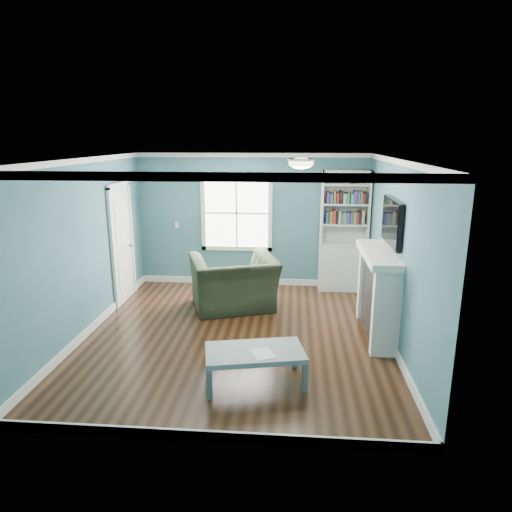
{
  "coord_description": "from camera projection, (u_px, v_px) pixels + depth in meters",
  "views": [
    {
      "loc": [
        0.81,
        -6.29,
        2.88
      ],
      "look_at": [
        0.25,
        0.4,
        1.13
      ],
      "focal_mm": 32.0,
      "sensor_mm": 36.0,
      "label": 1
    }
  ],
  "objects": [
    {
      "name": "tv",
      "position": [
        392.0,
        222.0,
        6.44
      ],
      "size": [
        0.06,
        1.1,
        0.65
      ],
      "primitive_type": "cube",
      "color": "black",
      "rests_on": "fireplace"
    },
    {
      "name": "light_switch",
      "position": [
        177.0,
        225.0,
        9.07
      ],
      "size": [
        0.08,
        0.01,
        0.12
      ],
      "primitive_type": "cube",
      "color": "white",
      "rests_on": "room_walls"
    },
    {
      "name": "trim",
      "position": [
        236.0,
        256.0,
        6.54
      ],
      "size": [
        4.5,
        5.0,
        2.6
      ],
      "color": "white",
      "rests_on": "ground"
    },
    {
      "name": "fireplace",
      "position": [
        378.0,
        295.0,
        6.72
      ],
      "size": [
        0.44,
        1.58,
        1.3
      ],
      "color": "black",
      "rests_on": "ground"
    },
    {
      "name": "ceiling_fixture",
      "position": [
        301.0,
        163.0,
        6.24
      ],
      "size": [
        0.38,
        0.38,
        0.15
      ],
      "color": "white",
      "rests_on": "room_walls"
    },
    {
      "name": "bookshelf",
      "position": [
        343.0,
        243.0,
        8.7
      ],
      "size": [
        0.9,
        0.35,
        2.31
      ],
      "color": "silver",
      "rests_on": "ground"
    },
    {
      "name": "recliner",
      "position": [
        234.0,
        274.0,
        7.82
      ],
      "size": [
        1.61,
        1.31,
        1.22
      ],
      "primitive_type": "imported",
      "rotation": [
        0.0,
        0.0,
        -2.82
      ],
      "color": "black",
      "rests_on": "ground"
    },
    {
      "name": "door",
      "position": [
        122.0,
        242.0,
        8.11
      ],
      "size": [
        0.12,
        0.98,
        2.17
      ],
      "color": "silver",
      "rests_on": "ground"
    },
    {
      "name": "paper_sheet",
      "position": [
        263.0,
        354.0,
        5.34
      ],
      "size": [
        0.34,
        0.37,
        0.0
      ],
      "primitive_type": "cube",
      "rotation": [
        0.0,
        0.0,
        0.46
      ],
      "color": "white",
      "rests_on": "coffee_table"
    },
    {
      "name": "floor",
      "position": [
        237.0,
        335.0,
        6.86
      ],
      "size": [
        5.0,
        5.0,
        0.0
      ],
      "primitive_type": "plane",
      "color": "black",
      "rests_on": "ground"
    },
    {
      "name": "window",
      "position": [
        237.0,
        213.0,
        8.91
      ],
      "size": [
        1.4,
        0.06,
        1.5
      ],
      "color": "white",
      "rests_on": "room_walls"
    },
    {
      "name": "coffee_table",
      "position": [
        255.0,
        354.0,
        5.44
      ],
      "size": [
        1.28,
        0.87,
        0.42
      ],
      "rotation": [
        0.0,
        0.0,
        0.21
      ],
      "color": "#4E555E",
      "rests_on": "ground"
    },
    {
      "name": "room_walls",
      "position": [
        236.0,
        232.0,
        6.46
      ],
      "size": [
        5.0,
        5.0,
        5.0
      ],
      "color": "#32646E",
      "rests_on": "ground"
    }
  ]
}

